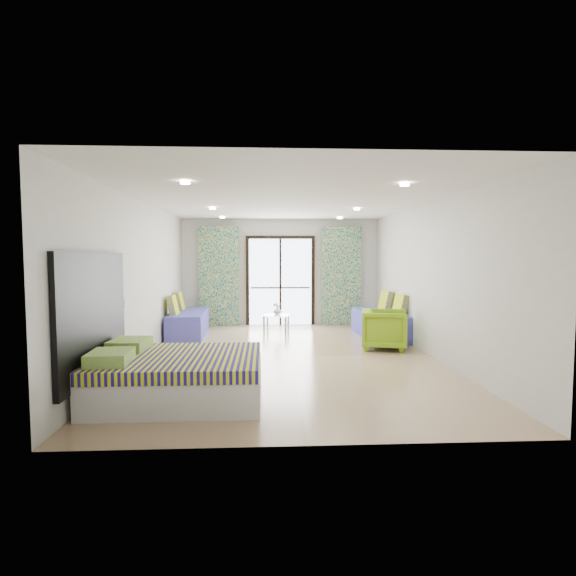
{
  "coord_description": "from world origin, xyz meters",
  "views": [
    {
      "loc": [
        -0.41,
        -7.77,
        1.75
      ],
      "look_at": [
        0.04,
        0.75,
        1.15
      ],
      "focal_mm": 28.0,
      "sensor_mm": 36.0,
      "label": 1
    }
  ],
  "objects_px": {
    "daybed_left": "(188,322)",
    "armchair": "(384,327)",
    "bed": "(178,376)",
    "coffee_table": "(276,316)",
    "daybed_right": "(381,323)"
  },
  "relations": [
    {
      "from": "daybed_left",
      "to": "armchair",
      "type": "height_order",
      "value": "daybed_left"
    },
    {
      "from": "bed",
      "to": "coffee_table",
      "type": "height_order",
      "value": "bed"
    },
    {
      "from": "coffee_table",
      "to": "armchair",
      "type": "height_order",
      "value": "armchair"
    },
    {
      "from": "daybed_right",
      "to": "coffee_table",
      "type": "distance_m",
      "value": 2.44
    },
    {
      "from": "daybed_right",
      "to": "armchair",
      "type": "height_order",
      "value": "daybed_right"
    },
    {
      "from": "coffee_table",
      "to": "bed",
      "type": "bearing_deg",
      "value": -105.02
    },
    {
      "from": "daybed_left",
      "to": "armchair",
      "type": "distance_m",
      "value": 4.32
    },
    {
      "from": "coffee_table",
      "to": "armchair",
      "type": "bearing_deg",
      "value": -47.68
    },
    {
      "from": "daybed_right",
      "to": "bed",
      "type": "bearing_deg",
      "value": -134.89
    },
    {
      "from": "daybed_left",
      "to": "coffee_table",
      "type": "relative_size",
      "value": 2.87
    },
    {
      "from": "daybed_left",
      "to": "daybed_right",
      "type": "xyz_separation_m",
      "value": [
        4.23,
        -0.46,
        0.01
      ]
    },
    {
      "from": "daybed_left",
      "to": "armchair",
      "type": "xyz_separation_m",
      "value": [
        3.97,
        -1.7,
        0.12
      ]
    },
    {
      "from": "bed",
      "to": "coffee_table",
      "type": "bearing_deg",
      "value": 74.98
    },
    {
      "from": "daybed_left",
      "to": "coffee_table",
      "type": "distance_m",
      "value": 2.04
    },
    {
      "from": "coffee_table",
      "to": "daybed_right",
      "type": "bearing_deg",
      "value": -22.79
    }
  ]
}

